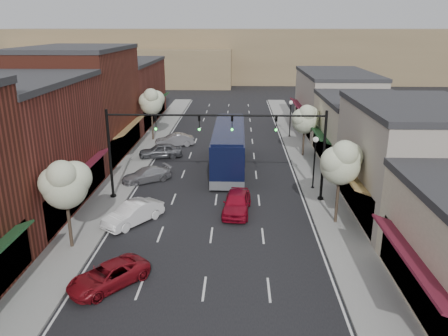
# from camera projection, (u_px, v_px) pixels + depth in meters

# --- Properties ---
(ground) EXTENTS (160.00, 160.00, 0.00)m
(ground) POSITION_uv_depth(u_px,v_px,m) (209.00, 250.00, 26.09)
(ground) COLOR black
(ground) RESTS_ON ground
(sidewalk_left) EXTENTS (2.80, 73.00, 0.15)m
(sidewalk_left) POSITION_uv_depth(u_px,v_px,m) (138.00, 158.00, 43.91)
(sidewalk_left) COLOR gray
(sidewalk_left) RESTS_ON ground
(sidewalk_right) EXTENTS (2.80, 73.00, 0.15)m
(sidewalk_right) POSITION_uv_depth(u_px,v_px,m) (306.00, 160.00, 43.37)
(sidewalk_right) COLOR gray
(sidewalk_right) RESTS_ON ground
(curb_left) EXTENTS (0.25, 73.00, 0.17)m
(curb_left) POSITION_uv_depth(u_px,v_px,m) (152.00, 159.00, 43.87)
(curb_left) COLOR gray
(curb_left) RESTS_ON ground
(curb_right) EXTENTS (0.25, 73.00, 0.17)m
(curb_right) POSITION_uv_depth(u_px,v_px,m) (292.00, 160.00, 43.42)
(curb_right) COLOR gray
(curb_right) RESTS_ON ground
(bldg_left_midnear) EXTENTS (10.14, 14.10, 9.40)m
(bldg_left_midnear) POSITION_uv_depth(u_px,v_px,m) (13.00, 147.00, 30.80)
(bldg_left_midnear) COLOR maroon
(bldg_left_midnear) RESTS_ON ground
(bldg_left_midfar) EXTENTS (10.14, 14.10, 10.90)m
(bldg_left_midfar) POSITION_uv_depth(u_px,v_px,m) (81.00, 103.00, 43.87)
(bldg_left_midfar) COLOR maroon
(bldg_left_midfar) RESTS_ON ground
(bldg_left_far) EXTENTS (10.14, 18.10, 8.40)m
(bldg_left_far) POSITION_uv_depth(u_px,v_px,m) (122.00, 92.00, 59.45)
(bldg_left_far) COLOR maroon
(bldg_left_far) RESTS_ON ground
(bldg_right_midnear) EXTENTS (9.14, 12.10, 7.90)m
(bldg_right_midnear) POSITION_uv_depth(u_px,v_px,m) (412.00, 161.00, 30.14)
(bldg_right_midnear) COLOR #A3978B
(bldg_right_midnear) RESTS_ON ground
(bldg_right_midfar) EXTENTS (9.14, 12.10, 6.40)m
(bldg_right_midfar) POSITION_uv_depth(u_px,v_px,m) (364.00, 131.00, 41.77)
(bldg_right_midfar) COLOR beige
(bldg_right_midfar) RESTS_ON ground
(bldg_right_far) EXTENTS (9.14, 16.10, 7.40)m
(bldg_right_far) POSITION_uv_depth(u_px,v_px,m) (334.00, 102.00, 54.91)
(bldg_right_far) COLOR #A3978B
(bldg_right_far) RESTS_ON ground
(hill_far) EXTENTS (120.00, 30.00, 12.00)m
(hill_far) POSITION_uv_depth(u_px,v_px,m) (233.00, 54.00, 109.73)
(hill_far) COLOR #7A6647
(hill_far) RESTS_ON ground
(hill_near) EXTENTS (50.00, 20.00, 8.00)m
(hill_near) POSITION_uv_depth(u_px,v_px,m) (123.00, 66.00, 99.75)
(hill_near) COLOR #7A6647
(hill_near) RESTS_ON ground
(signal_mast_right) EXTENTS (8.22, 0.46, 7.00)m
(signal_mast_right) POSITION_uv_depth(u_px,v_px,m) (292.00, 142.00, 32.07)
(signal_mast_right) COLOR black
(signal_mast_right) RESTS_ON ground
(signal_mast_left) EXTENTS (8.22, 0.46, 7.00)m
(signal_mast_left) POSITION_uv_depth(u_px,v_px,m) (140.00, 141.00, 32.43)
(signal_mast_left) COLOR black
(signal_mast_left) RESTS_ON ground
(tree_right_near) EXTENTS (2.85, 2.65, 5.95)m
(tree_right_near) POSITION_uv_depth(u_px,v_px,m) (341.00, 161.00, 28.19)
(tree_right_near) COLOR #47382B
(tree_right_near) RESTS_ON ground
(tree_right_far) EXTENTS (2.85, 2.65, 5.43)m
(tree_right_far) POSITION_uv_depth(u_px,v_px,m) (305.00, 118.00, 43.53)
(tree_right_far) COLOR #47382B
(tree_right_far) RESTS_ON ground
(tree_left_near) EXTENTS (2.85, 2.65, 5.69)m
(tree_left_near) POSITION_uv_depth(u_px,v_px,m) (65.00, 183.00, 24.99)
(tree_left_near) COLOR #47382B
(tree_left_near) RESTS_ON ground
(tree_left_far) EXTENTS (2.85, 2.65, 6.13)m
(tree_left_far) POSITION_uv_depth(u_px,v_px,m) (151.00, 101.00, 49.57)
(tree_left_far) COLOR #47382B
(tree_left_far) RESTS_ON ground
(lamp_post_near) EXTENTS (0.44, 0.44, 4.44)m
(lamp_post_near) POSITION_uv_depth(u_px,v_px,m) (315.00, 154.00, 34.88)
(lamp_post_near) COLOR black
(lamp_post_near) RESTS_ON ground
(lamp_post_far) EXTENTS (0.44, 0.44, 4.44)m
(lamp_post_far) POSITION_uv_depth(u_px,v_px,m) (290.00, 113.00, 51.51)
(lamp_post_far) COLOR black
(lamp_post_far) RESTS_ON ground
(coach_bus) EXTENTS (2.91, 12.98, 3.96)m
(coach_bus) POSITION_uv_depth(u_px,v_px,m) (229.00, 147.00, 40.53)
(coach_bus) COLOR black
(coach_bus) RESTS_ON ground
(red_hatchback) EXTENTS (2.23, 4.72, 1.56)m
(red_hatchback) POSITION_uv_depth(u_px,v_px,m) (237.00, 202.00, 31.13)
(red_hatchback) COLOR maroon
(red_hatchback) RESTS_ON ground
(parked_car_a) EXTENTS (4.31, 4.54, 1.19)m
(parked_car_a) POSITION_uv_depth(u_px,v_px,m) (108.00, 276.00, 22.35)
(parked_car_a) COLOR maroon
(parked_car_a) RESTS_ON ground
(parked_car_b) EXTENTS (3.87, 4.52, 1.47)m
(parked_car_b) POSITION_uv_depth(u_px,v_px,m) (133.00, 213.00, 29.45)
(parked_car_b) COLOR white
(parked_car_b) RESTS_ON ground
(parked_car_c) EXTENTS (4.54, 3.83, 1.24)m
(parked_car_c) POSITION_uv_depth(u_px,v_px,m) (146.00, 175.00, 37.39)
(parked_car_c) COLOR #9E9EA3
(parked_car_c) RESTS_ON ground
(parked_car_d) EXTENTS (4.63, 2.66, 1.48)m
(parked_car_d) POSITION_uv_depth(u_px,v_px,m) (161.00, 151.00, 44.16)
(parked_car_d) COLOR #4F5156
(parked_car_d) RESTS_ON ground
(parked_car_e) EXTENTS (4.46, 2.67, 1.39)m
(parked_car_e) POSITION_uv_depth(u_px,v_px,m) (175.00, 140.00, 48.42)
(parked_car_e) COLOR #A2A1A7
(parked_car_e) RESTS_ON ground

